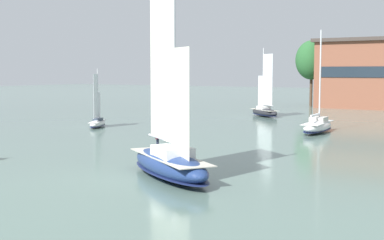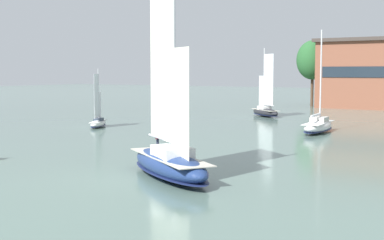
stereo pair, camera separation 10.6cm
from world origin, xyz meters
The scene contains 6 objects.
ground_plane centered at (0.00, 0.00, 0.00)m, with size 400.00×400.00×0.00m, color slate.
tree_shore_right centered at (-17.08, 78.63, 9.69)m, with size 6.73×6.73×13.85m.
sailboat_main centered at (0.02, -0.01, 1.18)m, with size 10.83×8.65×15.08m.
sailboat_moored_mid_channel centered at (-27.03, 22.93, 0.68)m, with size 4.03×5.69×7.74m.
sailboat_moored_far_slip centered at (-15.04, 50.11, 0.91)m, with size 7.66×7.00×11.17m.
sailboat_moored_outer_mooring centered at (-0.12, 32.24, 0.84)m, with size 3.11×9.14×12.37m.
Camera 1 is at (20.65, -30.52, 7.41)m, focal length 50.00 mm.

